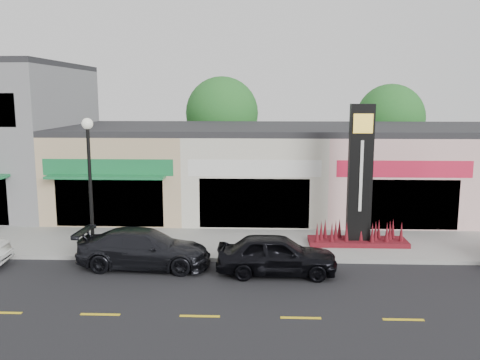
% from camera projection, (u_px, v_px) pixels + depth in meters
% --- Properties ---
extents(ground, '(120.00, 120.00, 0.00)m').
position_uv_depth(ground, '(294.00, 281.00, 17.94)').
color(ground, black).
rests_on(ground, ground).
extents(sidewalk, '(52.00, 4.30, 0.15)m').
position_uv_depth(sidewalk, '(288.00, 244.00, 22.22)').
color(sidewalk, gray).
rests_on(sidewalk, ground).
extents(curb, '(52.00, 0.20, 0.15)m').
position_uv_depth(curb, '(291.00, 260.00, 20.00)').
color(curb, gray).
rests_on(curb, ground).
extents(shop_beige, '(7.00, 10.85, 4.80)m').
position_uv_depth(shop_beige, '(134.00, 167.00, 29.18)').
color(shop_beige, tan).
rests_on(shop_beige, ground).
extents(shop_cream, '(7.00, 10.01, 4.80)m').
position_uv_depth(shop_cream, '(255.00, 168.00, 28.91)').
color(shop_cream, beige).
rests_on(shop_cream, ground).
extents(shop_pink_w, '(7.00, 10.01, 4.80)m').
position_uv_depth(shop_pink_w, '(379.00, 169.00, 28.64)').
color(shop_pink_w, beige).
rests_on(shop_pink_w, ground).
extents(tree_rear_west, '(5.20, 5.20, 7.83)m').
position_uv_depth(tree_rear_west, '(222.00, 113.00, 36.45)').
color(tree_rear_west, '#382619').
rests_on(tree_rear_west, ground).
extents(tree_rear_mid, '(4.80, 4.80, 7.29)m').
position_uv_depth(tree_rear_mid, '(390.00, 118.00, 36.04)').
color(tree_rear_mid, '#382619').
rests_on(tree_rear_mid, ground).
extents(lamp_west_near, '(0.44, 0.44, 5.47)m').
position_uv_depth(lamp_west_near, '(90.00, 172.00, 20.15)').
color(lamp_west_near, black).
rests_on(lamp_west_near, sidewalk).
extents(pylon_sign, '(4.20, 1.30, 6.00)m').
position_uv_depth(pylon_sign, '(359.00, 196.00, 21.59)').
color(pylon_sign, '#510E1E').
rests_on(pylon_sign, sidewalk).
extents(car_dark_sedan, '(2.30, 5.15, 1.47)m').
position_uv_depth(car_dark_sedan, '(144.00, 249.00, 19.32)').
color(car_dark_sedan, black).
rests_on(car_dark_sedan, ground).
extents(car_black_sedan, '(1.80, 4.40, 1.49)m').
position_uv_depth(car_black_sedan, '(277.00, 254.00, 18.56)').
color(car_black_sedan, black).
rests_on(car_black_sedan, ground).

